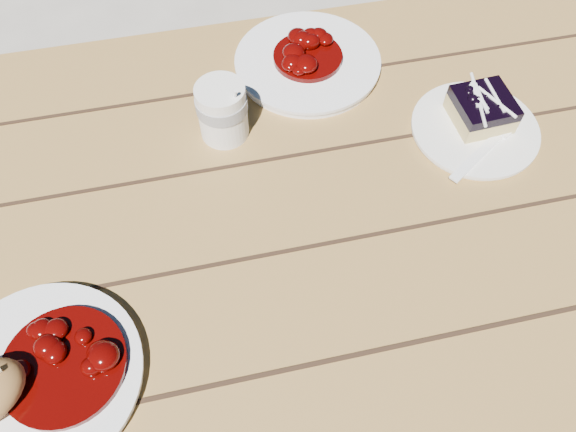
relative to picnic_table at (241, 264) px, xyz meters
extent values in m
plane|color=#A39D93|center=(0.00, 0.00, -0.59)|extent=(60.00, 60.00, 0.00)
cube|color=brown|center=(0.00, 0.00, 0.14)|extent=(2.00, 0.80, 0.05)
cube|color=brown|center=(0.88, 0.32, -0.24)|extent=(0.07, 0.07, 0.70)
cube|color=brown|center=(0.00, 0.65, -0.15)|extent=(1.80, 0.25, 0.04)
cube|color=brown|center=(0.80, 0.65, -0.38)|extent=(0.06, 0.06, 0.42)
cylinder|color=white|center=(-0.26, -0.19, 0.17)|extent=(0.24, 0.24, 0.02)
cylinder|color=white|center=(0.39, 0.07, 0.17)|extent=(0.19, 0.19, 0.01)
cube|color=#CFB971|center=(0.40, 0.08, 0.19)|extent=(0.09, 0.09, 0.03)
cube|color=black|center=(0.40, 0.08, 0.21)|extent=(0.09, 0.09, 0.02)
cylinder|color=white|center=(0.01, 0.15, 0.21)|extent=(0.07, 0.07, 0.09)
cylinder|color=white|center=(0.17, 0.27, 0.17)|extent=(0.24, 0.24, 0.02)
camera|label=1|loc=(-0.02, -0.44, 0.83)|focal=35.00mm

